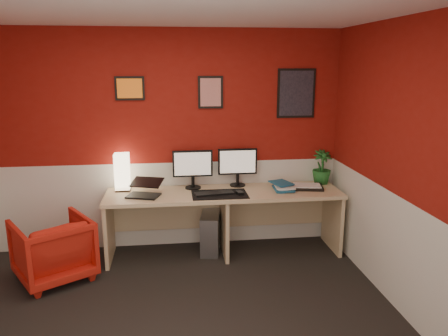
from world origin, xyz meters
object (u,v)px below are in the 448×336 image
desk (224,223)px  zen_tray (307,187)px  laptop (143,187)px  pc_tower (211,232)px  monitor_right (238,161)px  potted_plant (322,167)px  monitor_left (193,163)px  shoji_lamp (122,173)px  armchair (53,249)px

desk → zen_tray: zen_tray is taller
laptop → pc_tower: (0.73, 0.15, -0.61)m
desk → monitor_right: monitor_right is taller
laptop → potted_plant: (2.06, 0.28, 0.09)m
monitor_left → shoji_lamp: bearing=179.1°
armchair → potted_plant: bearing=159.4°
shoji_lamp → pc_tower: size_ratio=0.89×
monitor_right → zen_tray: bearing=-15.4°
desk → monitor_left: monitor_left is taller
pc_tower → shoji_lamp: bearing=-176.8°
potted_plant → pc_tower: (-1.33, -0.13, -0.70)m
shoji_lamp → monitor_right: 1.31m
potted_plant → armchair: (-2.95, -0.60, -0.61)m
shoji_lamp → pc_tower: (0.97, -0.12, -0.70)m
shoji_lamp → armchair: bearing=-137.7°
armchair → laptop: bearing=167.9°
monitor_right → armchair: monitor_right is taller
zen_tray → armchair: bearing=-171.4°
shoji_lamp → potted_plant: bearing=0.2°
monitor_right → laptop: bearing=-164.2°
desk → laptop: laptop is taller
shoji_lamp → monitor_left: bearing=-0.9°
armchair → monitor_left: bearing=169.9°
zen_tray → armchair: (-2.72, -0.41, -0.43)m
shoji_lamp → pc_tower: 1.20m
shoji_lamp → monitor_left: size_ratio=0.69×
desk → zen_tray: 1.03m
zen_tray → potted_plant: bearing=39.1°
armchair → monitor_right: bearing=165.6°
potted_plant → armchair: size_ratio=0.57×
potted_plant → pc_tower: potted_plant is taller
monitor_left → desk: bearing=-29.1°
desk → zen_tray: (0.95, 0.02, 0.38)m
potted_plant → monitor_left: bearing=-179.3°
desk → monitor_left: (-0.33, 0.19, 0.66)m
monitor_right → armchair: size_ratio=0.83×
monitor_right → desk: bearing=-129.0°
desk → monitor_left: 0.76m
monitor_right → pc_tower: size_ratio=1.29×
monitor_right → potted_plant: bearing=-1.4°
pc_tower → laptop: bearing=-158.2°
monitor_left → zen_tray: monitor_left is taller
monitor_left → potted_plant: (1.52, 0.02, -0.09)m
potted_plant → desk: bearing=-170.1°
desk → pc_tower: size_ratio=5.78×
monitor_right → zen_tray: (0.77, -0.21, -0.28)m
monitor_left → monitor_right: 0.52m
pc_tower → armchair: bearing=-153.5°
monitor_left → monitor_right: (0.52, 0.04, 0.00)m
pc_tower → desk: bearing=-18.2°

